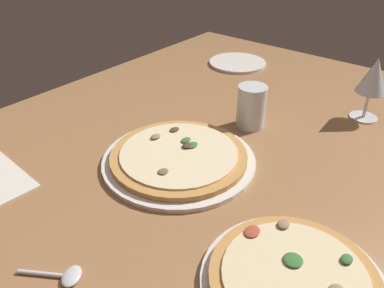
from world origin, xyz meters
TOP-DOWN VIEW (x-y plane):
  - dining_table at (0.00, 0.00)cm, footprint 150.00×110.00cm
  - pizza_main at (7.38, -1.21)cm, footprint 32.59×32.59cm
  - pizza_side at (20.87, 32.06)cm, footprint 27.03×27.03cm
  - wine_glass_far at (-37.63, 22.75)cm, footprint 7.34×7.34cm
  - water_glass at (-15.78, 2.12)cm, footprint 7.02×7.02cm
  - side_plate at (-50.02, -23.96)cm, footprint 19.24×19.24cm
  - spoon at (40.84, 5.15)cm, footprint 7.19×9.51cm

SIDE VIEW (x-z plane):
  - dining_table at x=0.00cm, z-range 0.00..4.00cm
  - side_plate at x=-50.02cm, z-range 4.00..4.90cm
  - spoon at x=40.84cm, z-range 3.96..4.96cm
  - pizza_main at x=7.38cm, z-range 3.55..6.84cm
  - pizza_side at x=20.87cm, z-range 3.52..6.90cm
  - water_glass at x=-15.78cm, z-range 3.55..14.05cm
  - wine_glass_far at x=-37.63cm, z-range 7.05..23.01cm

